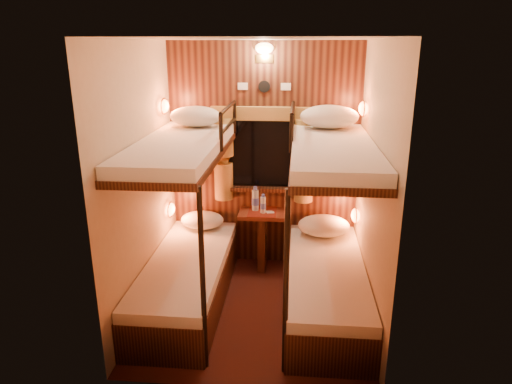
# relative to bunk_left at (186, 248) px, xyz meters

# --- Properties ---
(floor) EXTENTS (2.10, 2.10, 0.00)m
(floor) POSITION_rel_bunk_left_xyz_m (0.65, -0.07, -0.56)
(floor) COLOR #34110E
(floor) RESTS_ON ground
(ceiling) EXTENTS (2.10, 2.10, 0.00)m
(ceiling) POSITION_rel_bunk_left_xyz_m (0.65, -0.07, 1.84)
(ceiling) COLOR silver
(ceiling) RESTS_ON wall_back
(wall_back) EXTENTS (2.40, 0.00, 2.40)m
(wall_back) POSITION_rel_bunk_left_xyz_m (0.65, 0.98, 0.64)
(wall_back) COLOR #C6B293
(wall_back) RESTS_ON floor
(wall_front) EXTENTS (2.40, 0.00, 2.40)m
(wall_front) POSITION_rel_bunk_left_xyz_m (0.65, -1.12, 0.64)
(wall_front) COLOR #C6B293
(wall_front) RESTS_ON floor
(wall_left) EXTENTS (0.00, 2.40, 2.40)m
(wall_left) POSITION_rel_bunk_left_xyz_m (-0.35, -0.07, 0.64)
(wall_left) COLOR #C6B293
(wall_left) RESTS_ON floor
(wall_right) EXTENTS (0.00, 2.40, 2.40)m
(wall_right) POSITION_rel_bunk_left_xyz_m (1.65, -0.07, 0.64)
(wall_right) COLOR #C6B293
(wall_right) RESTS_ON floor
(back_panel) EXTENTS (2.00, 0.03, 2.40)m
(back_panel) POSITION_rel_bunk_left_xyz_m (0.65, 0.97, 0.64)
(back_panel) COLOR black
(back_panel) RESTS_ON floor
(bunk_left) EXTENTS (0.72, 1.90, 1.82)m
(bunk_left) POSITION_rel_bunk_left_xyz_m (0.00, 0.00, 0.00)
(bunk_left) COLOR black
(bunk_left) RESTS_ON floor
(bunk_right) EXTENTS (0.72, 1.90, 1.82)m
(bunk_right) POSITION_rel_bunk_left_xyz_m (1.30, 0.00, 0.00)
(bunk_right) COLOR black
(bunk_right) RESTS_ON floor
(window) EXTENTS (1.00, 0.12, 0.79)m
(window) POSITION_rel_bunk_left_xyz_m (0.65, 0.94, 0.62)
(window) COLOR black
(window) RESTS_ON back_panel
(curtains) EXTENTS (1.10, 0.22, 1.00)m
(curtains) POSITION_rel_bunk_left_xyz_m (0.65, 0.90, 0.71)
(curtains) COLOR olive
(curtains) RESTS_ON back_panel
(back_fixtures) EXTENTS (0.54, 0.09, 0.48)m
(back_fixtures) POSITION_rel_bunk_left_xyz_m (0.65, 0.93, 1.69)
(back_fixtures) COLOR black
(back_fixtures) RESTS_ON back_panel
(reading_lamps) EXTENTS (2.00, 0.20, 1.25)m
(reading_lamps) POSITION_rel_bunk_left_xyz_m (0.65, 0.63, 0.68)
(reading_lamps) COLOR orange
(reading_lamps) RESTS_ON wall_left
(table) EXTENTS (0.50, 0.34, 0.66)m
(table) POSITION_rel_bunk_left_xyz_m (0.65, 0.78, -0.14)
(table) COLOR #541B13
(table) RESTS_ON floor
(bottle_left) EXTENTS (0.08, 0.08, 0.27)m
(bottle_left) POSITION_rel_bunk_left_xyz_m (0.57, 0.83, 0.21)
(bottle_left) COLOR #99BFE5
(bottle_left) RESTS_ON table
(bottle_right) EXTENTS (0.06, 0.06, 0.21)m
(bottle_right) POSITION_rel_bunk_left_xyz_m (0.66, 0.75, 0.18)
(bottle_right) COLOR #99BFE5
(bottle_right) RESTS_ON table
(sachet_a) EXTENTS (0.09, 0.07, 0.01)m
(sachet_a) POSITION_rel_bunk_left_xyz_m (0.74, 0.76, 0.09)
(sachet_a) COLOR silver
(sachet_a) RESTS_ON table
(sachet_b) EXTENTS (0.08, 0.06, 0.01)m
(sachet_b) POSITION_rel_bunk_left_xyz_m (0.72, 0.79, 0.09)
(sachet_b) COLOR silver
(sachet_b) RESTS_ON table
(pillow_lower_left) EXTENTS (0.47, 0.33, 0.18)m
(pillow_lower_left) POSITION_rel_bunk_left_xyz_m (-0.00, 0.75, -0.01)
(pillow_lower_left) COLOR white
(pillow_lower_left) RESTS_ON bunk_left
(pillow_lower_right) EXTENTS (0.54, 0.38, 0.21)m
(pillow_lower_right) POSITION_rel_bunk_left_xyz_m (1.30, 0.67, 0.00)
(pillow_lower_right) COLOR white
(pillow_lower_right) RESTS_ON bunk_right
(pillow_upper_left) EXTENTS (0.51, 0.36, 0.20)m
(pillow_upper_left) POSITION_rel_bunk_left_xyz_m (-0.00, 0.63, 1.13)
(pillow_upper_left) COLOR white
(pillow_upper_left) RESTS_ON bunk_left
(pillow_upper_right) EXTENTS (0.56, 0.40, 0.22)m
(pillow_upper_right) POSITION_rel_bunk_left_xyz_m (1.30, 0.65, 1.14)
(pillow_upper_right) COLOR white
(pillow_upper_right) RESTS_ON bunk_right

